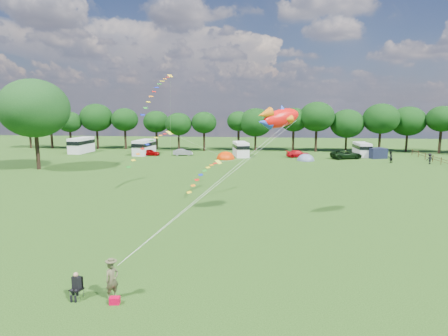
# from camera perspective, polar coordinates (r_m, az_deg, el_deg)

# --- Properties ---
(ground_plane) EXTENTS (180.00, 180.00, 0.00)m
(ground_plane) POSITION_cam_1_polar(r_m,az_deg,el_deg) (25.98, -1.88, -11.64)
(ground_plane) COLOR black
(ground_plane) RESTS_ON ground
(tree_line) EXTENTS (102.98, 10.98, 10.27)m
(tree_line) POSITION_cam_1_polar(r_m,az_deg,el_deg) (79.09, 7.46, 7.15)
(tree_line) COLOR black
(tree_line) RESTS_ON ground
(big_tree) EXTENTS (10.00, 10.00, 13.28)m
(big_tree) POSITION_cam_1_polar(r_m,az_deg,el_deg) (61.80, -26.97, 8.10)
(big_tree) COLOR black
(big_tree) RESTS_ON ground
(car_a) EXTENTS (3.99, 2.07, 1.27)m
(car_a) POSITION_cam_1_polar(r_m,az_deg,el_deg) (72.78, -11.22, 2.35)
(car_a) COLOR #950203
(car_a) RESTS_ON ground
(car_b) EXTENTS (3.73, 2.17, 1.24)m
(car_b) POSITION_cam_1_polar(r_m,az_deg,el_deg) (72.21, -6.29, 2.41)
(car_b) COLOR gray
(car_b) RESTS_ON ground
(car_c) EXTENTS (4.54, 2.49, 1.29)m
(car_c) POSITION_cam_1_polar(r_m,az_deg,el_deg) (70.50, 11.23, 2.13)
(car_c) COLOR #BA0910
(car_c) RESTS_ON ground
(car_d) EXTENTS (6.20, 4.14, 1.55)m
(car_d) POSITION_cam_1_polar(r_m,az_deg,el_deg) (70.70, 18.15, 1.98)
(car_d) COLOR black
(car_d) RESTS_ON ground
(campervan_a) EXTENTS (3.00, 6.39, 3.07)m
(campervan_a) POSITION_cam_1_polar(r_m,az_deg,el_deg) (81.27, -20.92, 3.35)
(campervan_a) COLOR silver
(campervan_a) RESTS_ON ground
(campervan_b) EXTENTS (3.17, 6.16, 2.90)m
(campervan_b) POSITION_cam_1_polar(r_m,az_deg,el_deg) (74.45, -12.07, 3.19)
(campervan_b) COLOR silver
(campervan_b) RESTS_ON ground
(campervan_c) EXTENTS (3.55, 5.89, 2.69)m
(campervan_c) POSITION_cam_1_polar(r_m,az_deg,el_deg) (70.49, 2.57, 2.96)
(campervan_c) COLOR white
(campervan_c) RESTS_ON ground
(campervan_d) EXTENTS (2.41, 5.36, 2.59)m
(campervan_d) POSITION_cam_1_polar(r_m,az_deg,el_deg) (74.95, 20.27, 2.73)
(campervan_d) COLOR silver
(campervan_d) RESTS_ON ground
(tent_orange) EXTENTS (3.32, 3.64, 2.60)m
(tent_orange) POSITION_cam_1_polar(r_m,az_deg,el_deg) (67.22, 0.25, 1.43)
(tent_orange) COLOR red
(tent_orange) RESTS_ON ground
(tent_greyblue) EXTENTS (3.08, 3.38, 2.30)m
(tent_greyblue) POSITION_cam_1_polar(r_m,az_deg,el_deg) (66.63, 12.33, 1.14)
(tent_greyblue) COLOR slate
(tent_greyblue) RESTS_ON ground
(awning_navy) EXTENTS (3.56, 3.20, 1.86)m
(awning_navy) POSITION_cam_1_polar(r_m,az_deg,el_deg) (73.41, 22.22, 2.12)
(awning_navy) COLOR black
(awning_navy) RESTS_ON ground
(kite_flyer) EXTENTS (0.79, 0.83, 1.90)m
(kite_flyer) POSITION_cam_1_polar(r_m,az_deg,el_deg) (19.80, -16.70, -16.04)
(kite_flyer) COLOR #4E4C30
(kite_flyer) RESTS_ON ground
(camp_chair) EXTENTS (0.67, 0.69, 1.36)m
(camp_chair) POSITION_cam_1_polar(r_m,az_deg,el_deg) (20.43, -21.53, -15.92)
(camp_chair) COLOR #99999E
(camp_chair) RESTS_ON ground
(kite_bag) EXTENTS (0.52, 0.39, 0.34)m
(kite_bag) POSITION_cam_1_polar(r_m,az_deg,el_deg) (19.62, -16.31, -18.81)
(kite_bag) COLOR #C00029
(kite_bag) RESTS_ON ground
(fish_kite) EXTENTS (4.02, 3.24, 2.21)m
(fish_kite) POSITION_cam_1_polar(r_m,az_deg,el_deg) (30.45, 8.24, 7.54)
(fish_kite) COLOR red
(fish_kite) RESTS_ON ground
(streamer_kite_a) EXTENTS (3.42, 5.66, 5.79)m
(streamer_kite_a) POSITION_cam_1_polar(r_m,az_deg,el_deg) (54.55, -9.89, 11.91)
(streamer_kite_a) COLOR gold
(streamer_kite_a) RESTS_ON ground
(streamer_kite_b) EXTENTS (4.23, 4.78, 3.83)m
(streamer_kite_b) POSITION_cam_1_polar(r_m,az_deg,el_deg) (43.91, -10.78, 3.75)
(streamer_kite_b) COLOR #F5FF27
(streamer_kite_b) RESTS_ON ground
(streamer_kite_c) EXTENTS (3.18, 5.07, 2.83)m
(streamer_kite_c) POSITION_cam_1_polar(r_m,az_deg,el_deg) (40.37, -2.60, -0.47)
(streamer_kite_c) COLOR #F8F431
(streamer_kite_c) RESTS_ON ground
(walker_a) EXTENTS (1.09, 0.99, 1.92)m
(walker_a) POSITION_cam_1_polar(r_m,az_deg,el_deg) (68.12, 24.00, 1.52)
(walker_a) COLOR black
(walker_a) RESTS_ON ground
(walker_b) EXTENTS (1.25, 0.89, 1.76)m
(walker_b) POSITION_cam_1_polar(r_m,az_deg,el_deg) (69.54, 28.86, 1.24)
(walker_b) COLOR black
(walker_b) RESTS_ON ground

